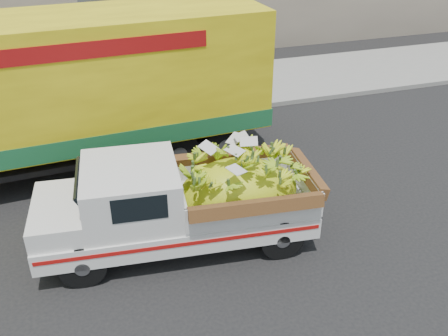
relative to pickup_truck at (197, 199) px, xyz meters
name	(u,v)px	position (x,y,z in m)	size (l,w,h in m)	color
ground	(79,238)	(-2.29, 0.80, -0.99)	(100.00, 100.00, 0.00)	black
curb	(66,130)	(-2.29, 6.07, -0.91)	(60.00, 0.25, 0.15)	gray
sidewalk	(63,103)	(-2.29, 8.17, -0.92)	(60.00, 4.00, 0.14)	gray
pickup_truck	(197,199)	(0.00, 0.00, 0.00)	(5.40, 2.42, 1.83)	black
semi_trailer	(12,97)	(-3.25, 3.62, 1.14)	(12.04, 3.17, 3.80)	black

